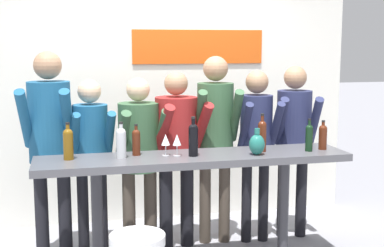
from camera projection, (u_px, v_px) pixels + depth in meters
The scene contains 19 objects.
back_wall at pixel (162, 93), 5.76m from camera, with size 4.17×0.12×2.75m.
tasting_table at pixel (194, 174), 4.40m from camera, with size 2.57×0.54×1.00m.
person_far_left at pixel (50, 132), 4.61m from camera, with size 0.48×0.61×1.84m.
person_left at pixel (91, 147), 4.76m from camera, with size 0.39×0.50×1.59m.
person_center_left at pixel (139, 146), 4.80m from camera, with size 0.47×0.56×1.60m.
person_center at pixel (177, 141), 4.90m from camera, with size 0.53×0.61×1.65m.
person_center_right at pixel (215, 128), 5.02m from camera, with size 0.45×0.58×1.79m.
person_right at pixel (256, 136), 5.05m from camera, with size 0.39×0.52×1.66m.
person_far_right at pixel (294, 132), 5.18m from camera, with size 0.47×0.58×1.69m.
wine_bottle_0 at pixel (309, 136), 4.52m from camera, with size 0.06×0.06×0.28m.
wine_bottle_1 at pixel (323, 136), 4.59m from camera, with size 0.07×0.07×0.25m.
wine_bottle_2 at pixel (262, 134), 4.50m from camera, with size 0.07×0.07×0.32m.
wine_bottle_3 at pixel (193, 138), 4.32m from camera, with size 0.08×0.08×0.32m.
wine_bottle_4 at pixel (68, 142), 4.18m from camera, with size 0.08×0.08×0.30m.
wine_bottle_5 at pixel (136, 141), 4.35m from camera, with size 0.07×0.07×0.26m.
wine_bottle_6 at pixel (121, 141), 4.24m from camera, with size 0.08×0.08×0.29m.
wine_glass_0 at pixel (177, 141), 4.33m from camera, with size 0.07×0.07×0.18m.
wine_glass_1 at pixel (166, 140), 4.34m from camera, with size 0.07×0.07×0.18m.
decorative_vase at pixel (257, 144), 4.37m from camera, with size 0.13×0.13×0.22m.
Camera 1 is at (-1.01, -4.17, 1.90)m, focal length 50.00 mm.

